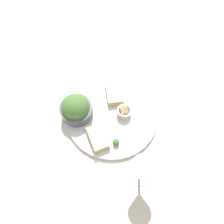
{
  "coord_description": "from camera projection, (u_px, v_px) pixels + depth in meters",
  "views": [
    {
      "loc": [
        -0.34,
        -0.09,
        0.75
      ],
      "look_at": [
        0.0,
        0.0,
        0.03
      ],
      "focal_mm": 35.0,
      "sensor_mm": 36.0,
      "label": 1
    }
  ],
  "objects": [
    {
      "name": "salad_bowl",
      "position": [
        76.0,
        109.0,
        0.78
      ],
      "size": [
        0.12,
        0.12,
        0.1
      ],
      "color": "#4C5156",
      "rests_on": "dinner_plate"
    },
    {
      "name": "cheese_toast_near",
      "position": [
        114.0,
        94.0,
        0.84
      ],
      "size": [
        0.11,
        0.09,
        0.03
      ],
      "color": "tan",
      "rests_on": "dinner_plate"
    },
    {
      "name": "sauce_ramekin",
      "position": [
        124.0,
        112.0,
        0.8
      ],
      "size": [
        0.05,
        0.05,
        0.03
      ],
      "color": "beige",
      "rests_on": "dinner_plate"
    },
    {
      "name": "ground_plane",
      "position": [
        112.0,
        116.0,
        0.83
      ],
      "size": [
        4.0,
        4.0,
        0.0
      ],
      "primitive_type": "plane",
      "color": "beige"
    },
    {
      "name": "cheese_toast_far",
      "position": [
        97.0,
        138.0,
        0.76
      ],
      "size": [
        0.11,
        0.1,
        0.03
      ],
      "color": "tan",
      "rests_on": "dinner_plate"
    },
    {
      "name": "garnish",
      "position": [
        116.0,
        142.0,
        0.75
      ],
      "size": [
        0.02,
        0.02,
        0.02
      ],
      "color": "#477533",
      "rests_on": "dinner_plate"
    },
    {
      "name": "dinner_plate",
      "position": [
        112.0,
        115.0,
        0.82
      ],
      "size": [
        0.34,
        0.34,
        0.01
      ],
      "color": "silver",
      "rests_on": "ground_plane"
    },
    {
      "name": "wine_glass",
      "position": [
        143.0,
        170.0,
        0.63
      ],
      "size": [
        0.07,
        0.07,
        0.15
      ],
      "color": "silver",
      "rests_on": "ground_plane"
    }
  ]
}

